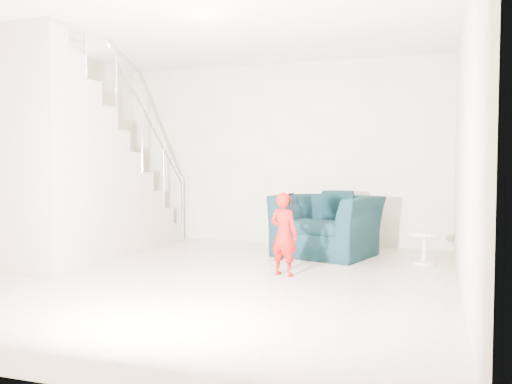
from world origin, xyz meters
TOP-DOWN VIEW (x-y plane):
  - floor at (0.00, 0.00)m, footprint 5.50×5.50m
  - ceiling at (0.00, 0.00)m, footprint 5.50×5.50m
  - back_wall at (0.00, 2.75)m, footprint 5.00×0.00m
  - front_wall at (0.00, -2.75)m, footprint 5.00×0.00m
  - left_wall at (-2.50, 0.00)m, footprint 0.00×5.50m
  - right_wall at (2.50, 0.00)m, footprint 0.00×5.50m
  - armchair at (0.91, 1.85)m, footprint 1.46×1.36m
  - toddler at (0.72, 0.42)m, footprint 0.37×0.30m
  - side_table at (2.14, 1.61)m, footprint 0.38×0.38m
  - staircase at (-2.00, 0.55)m, footprint 1.02×3.03m
  - cushion at (1.00, 2.14)m, footprint 0.42×0.20m
  - throw at (0.39, 1.79)m, footprint 0.05×0.54m
  - phone at (0.82, 0.40)m, footprint 0.03×0.05m

SIDE VIEW (x-z plane):
  - floor at x=0.00m, z-range 0.00..0.00m
  - side_table at x=2.14m, z-range 0.07..0.45m
  - armchair at x=0.91m, z-range 0.00..0.79m
  - toddler at x=0.72m, z-range 0.00..0.89m
  - throw at x=0.39m, z-range 0.19..0.80m
  - cushion at x=1.00m, z-range 0.42..0.84m
  - phone at x=0.82m, z-range 0.73..0.83m
  - staircase at x=-2.00m, z-range -0.86..2.76m
  - left_wall at x=-2.50m, z-range -1.40..4.10m
  - right_wall at x=2.50m, z-range -1.40..4.10m
  - back_wall at x=0.00m, z-range -1.15..3.85m
  - front_wall at x=0.00m, z-range -1.15..3.85m
  - ceiling at x=0.00m, z-range 2.70..2.70m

